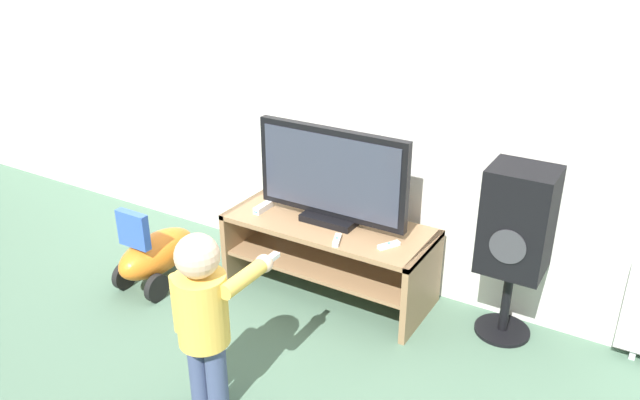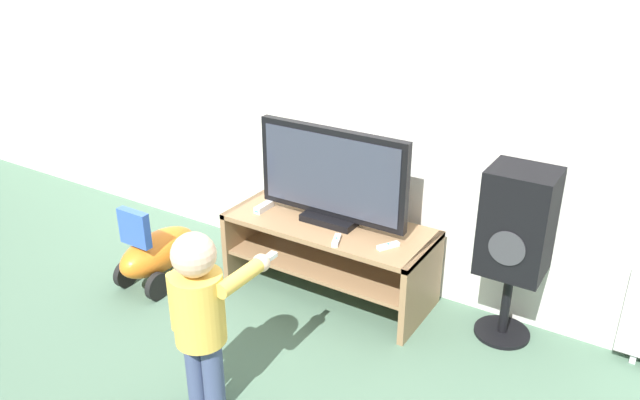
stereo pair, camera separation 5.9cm
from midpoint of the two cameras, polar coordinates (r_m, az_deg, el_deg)
The scene contains 10 objects.
ground_plane at distance 3.69m, azimuth -1.72°, elevation -10.16°, with size 16.00×16.00×0.00m, color #4C6B56.
wall_back at distance 3.64m, azimuth 3.16°, elevation 11.76°, with size 10.00×0.06×2.60m.
tv_stand at distance 3.71m, azimuth 0.36°, elevation -4.23°, with size 1.24×0.51×0.47m.
television at distance 3.55m, azimuth 0.57°, elevation 2.10°, with size 0.94×0.20×0.57m.
game_console at distance 3.80m, azimuth -5.65°, elevation -0.68°, with size 0.04×0.16×0.04m.
remote_primary at distance 3.39m, azimuth 5.82°, elevation -4.14°, with size 0.10×0.13×0.03m.
remote_secondary at distance 3.43m, azimuth 1.06°, elevation -3.68°, with size 0.08×0.13×0.03m.
child at distance 2.81m, azimuth -11.13°, elevation -9.82°, with size 0.34×0.50×0.90m.
speaker_tower at distance 3.33m, azimuth 17.09°, elevation -2.23°, with size 0.33×0.31×0.97m.
ride_on_toy at distance 3.99m, azimuth -15.17°, elevation -4.77°, with size 0.31×0.58×0.55m.
Camera 1 is at (1.64, -2.57, 2.09)m, focal length 35.00 mm.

